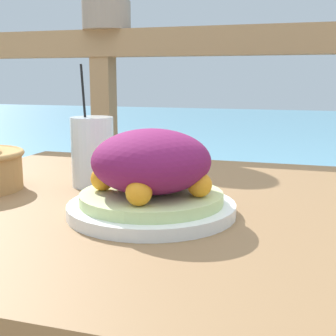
% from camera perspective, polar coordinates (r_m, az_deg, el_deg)
% --- Properties ---
extents(patio_table, '(1.06, 0.90, 0.74)m').
position_cam_1_polar(patio_table, '(0.90, -0.49, -10.04)').
color(patio_table, olive).
rests_on(patio_table, ground_plane).
extents(railing_fence, '(2.80, 0.08, 1.12)m').
position_cam_1_polar(railing_fence, '(1.55, 7.72, 4.74)').
color(railing_fence, '#937551').
rests_on(railing_fence, ground_plane).
extents(sea_backdrop, '(12.00, 4.00, 0.55)m').
position_cam_1_polar(sea_backdrop, '(4.09, 13.43, 1.12)').
color(sea_backdrop, '#568EA8').
rests_on(sea_backdrop, ground_plane).
extents(salad_plate, '(0.28, 0.28, 0.14)m').
position_cam_1_polar(salad_plate, '(0.77, -2.02, -1.24)').
color(salad_plate, white).
rests_on(salad_plate, patio_table).
extents(drink_glass, '(0.09, 0.09, 0.25)m').
position_cam_1_polar(drink_glass, '(0.99, -9.19, 1.99)').
color(drink_glass, silver).
rests_on(drink_glass, patio_table).
extents(orange_near_basket, '(0.08, 0.08, 0.08)m').
position_cam_1_polar(orange_near_basket, '(1.23, -5.99, 2.21)').
color(orange_near_basket, orange).
rests_on(orange_near_basket, patio_table).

